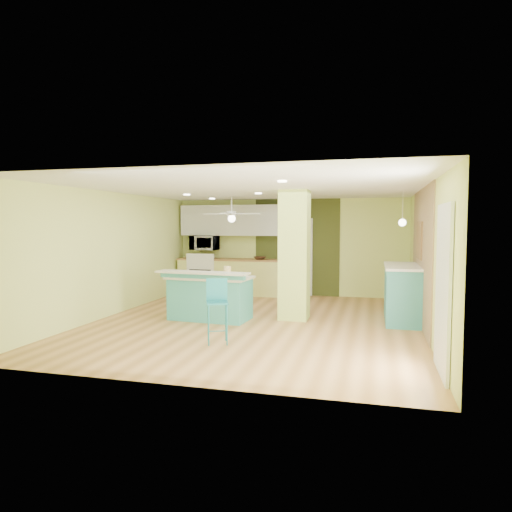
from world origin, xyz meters
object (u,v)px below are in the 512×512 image
(bar_stool, at_px, (217,300))
(canister, at_px, (227,271))
(side_counter, at_px, (403,293))
(peninsula, at_px, (210,297))
(fruit_bowl, at_px, (260,258))

(bar_stool, xyz_separation_m, canister, (-0.39, 1.72, 0.27))
(bar_stool, relative_size, side_counter, 0.60)
(bar_stool, height_order, side_counter, side_counter)
(peninsula, distance_m, fruit_bowl, 3.13)
(bar_stool, xyz_separation_m, fruit_bowl, (-0.48, 4.67, 0.31))
(fruit_bowl, bearing_deg, peninsula, -94.34)
(canister, bearing_deg, fruit_bowl, 91.67)
(side_counter, distance_m, fruit_bowl, 4.10)
(side_counter, xyz_separation_m, canister, (-3.31, -0.69, 0.40))
(canister, bearing_deg, bar_stool, -77.06)
(bar_stool, bearing_deg, fruit_bowl, 74.02)
(peninsula, bearing_deg, side_counter, 17.05)
(bar_stool, bearing_deg, side_counter, 17.75)
(bar_stool, bearing_deg, peninsula, 92.21)
(fruit_bowl, distance_m, canister, 2.96)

